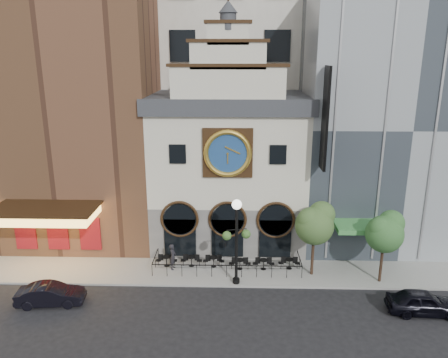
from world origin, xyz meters
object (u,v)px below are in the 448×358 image
object	(u,v)px
bistro_4	(263,263)
bistro_3	(240,263)
bistro_2	(214,261)
tree_right	(385,231)
car_left	(51,295)
pedestrian	(173,257)
lamppost	(237,233)
bistro_1	(191,260)
bistro_0	(167,260)
bistro_5	(289,263)
tree_left	(315,223)
car_right	(423,302)

from	to	relation	value
bistro_4	bistro_3	bearing A→B (deg)	-179.19
bistro_2	tree_right	world-z (taller)	tree_right
car_left	tree_right	xyz separation A→B (m)	(21.82, 3.33, 3.20)
pedestrian	bistro_3	bearing A→B (deg)	-85.18
bistro_2	lamppost	xyz separation A→B (m)	(1.67, -2.35, 3.29)
car_left	lamppost	xyz separation A→B (m)	(11.79, 2.75, 3.21)
bistro_1	bistro_0	bearing A→B (deg)	-178.81
bistro_0	pedestrian	xyz separation A→B (m)	(0.54, -0.42, 0.51)
bistro_3	tree_right	xyz separation A→B (m)	(9.77, -1.43, 3.28)
bistro_3	car_left	distance (m)	12.96
pedestrian	tree_right	distance (m)	15.00
pedestrian	bistro_1	bearing A→B (deg)	-66.62
bistro_2	bistro_3	bearing A→B (deg)	-10.25
bistro_2	bistro_5	size ratio (longest dim) A/B	1.00
pedestrian	tree_left	xyz separation A→B (m)	(10.11, -0.48, 2.98)
bistro_4	tree_left	xyz separation A→B (m)	(3.47, -0.58, 3.49)
bistro_0	tree_left	bearing A→B (deg)	-4.85
bistro_2	bistro_4	xyz separation A→B (m)	(3.67, -0.33, 0.00)
bistro_2	pedestrian	bearing A→B (deg)	-171.88
bistro_0	lamppost	bearing A→B (deg)	-24.42
bistro_2	bistro_5	bearing A→B (deg)	-1.84
bistro_2	bistro_5	xyz separation A→B (m)	(5.57, -0.18, 0.00)
bistro_5	lamppost	distance (m)	5.55
bistro_3	car_left	size ratio (longest dim) A/B	0.38
bistro_3	tree_right	distance (m)	10.40
bistro_5	car_left	world-z (taller)	car_left
pedestrian	bistro_4	bearing A→B (deg)	-85.20
bistro_0	car_left	xyz separation A→B (m)	(-6.60, -5.11, 0.08)
bistro_0	bistro_1	xyz separation A→B (m)	(1.85, 0.04, 0.00)
tree_right	car_right	bearing A→B (deg)	-68.53
bistro_3	lamppost	size ratio (longest dim) A/B	0.26
bistro_2	car_left	world-z (taller)	car_left
tree_left	bistro_3	bearing A→B (deg)	173.91
bistro_3	pedestrian	world-z (taller)	pedestrian
bistro_4	car_right	world-z (taller)	car_right
bistro_2	lamppost	distance (m)	4.38
bistro_4	tree_left	size ratio (longest dim) A/B	0.29
bistro_5	pedestrian	distance (m)	8.56
bistro_2	bistro_4	world-z (taller)	same
bistro_0	tree_right	xyz separation A→B (m)	(15.22, -1.78, 3.28)
bistro_1	bistro_4	xyz separation A→B (m)	(5.33, -0.36, 0.00)
car_right	lamppost	xyz separation A→B (m)	(-11.48, 3.10, 3.16)
bistro_5	lamppost	xyz separation A→B (m)	(-3.90, -2.18, 3.29)
bistro_4	bistro_5	bearing A→B (deg)	4.43
bistro_2	pedestrian	distance (m)	3.04
lamppost	bistro_4	bearing A→B (deg)	32.14
bistro_1	car_left	xyz separation A→B (m)	(-8.45, -5.14, 0.08)
lamppost	car_right	bearing A→B (deg)	-28.38
bistro_4	bistro_0	bearing A→B (deg)	177.41
bistro_0	car_left	bearing A→B (deg)	-142.28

